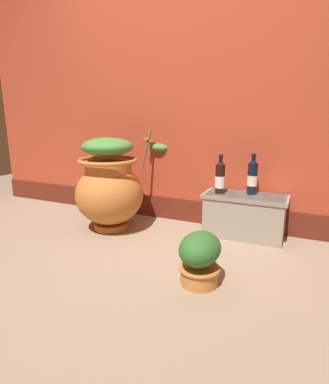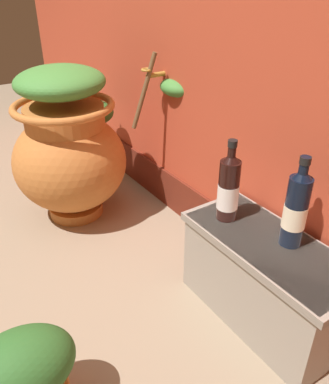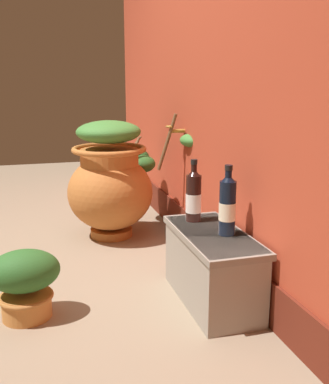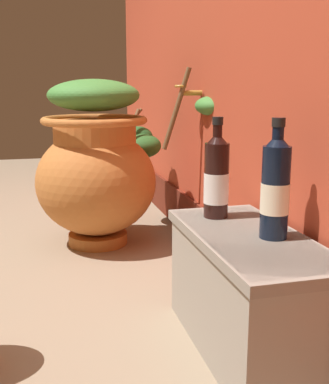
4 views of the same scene
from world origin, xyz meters
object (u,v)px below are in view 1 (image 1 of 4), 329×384
object	(u,v)px
terracotta_urn	(109,185)
potted_shrub	(200,257)
wine_bottle_middle	(252,176)
wine_bottle_left	(220,177)

from	to	relation	value
terracotta_urn	potted_shrub	world-z (taller)	terracotta_urn
terracotta_urn	potted_shrub	distance (m)	1.19
terracotta_urn	wine_bottle_middle	size ratio (longest dim) A/B	2.62
wine_bottle_left	wine_bottle_middle	bearing A→B (deg)	17.68
terracotta_urn	potted_shrub	size ratio (longest dim) A/B	2.69
wine_bottle_left	wine_bottle_middle	size ratio (longest dim) A/B	0.97
potted_shrub	wine_bottle_left	bearing A→B (deg)	97.61
wine_bottle_left	potted_shrub	bearing A→B (deg)	-82.39
terracotta_urn	wine_bottle_left	size ratio (longest dim) A/B	2.71
wine_bottle_left	potted_shrub	distance (m)	0.90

